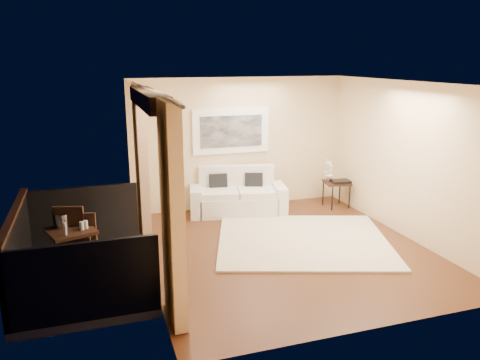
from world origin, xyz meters
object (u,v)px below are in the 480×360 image
bistro_table (71,235)px  balcony_chair_near (82,240)px  side_table (337,184)px  balcony_chair_far (72,232)px  orchid (329,170)px  ice_bucket (62,220)px  sofa (238,197)px

bistro_table → balcony_chair_near: bearing=14.7°
side_table → balcony_chair_near: bearing=-161.6°
side_table → bistro_table: 5.51m
bistro_table → balcony_chair_far: balcony_chair_far is taller
orchid → ice_bucket: size_ratio=2.35×
orchid → side_table: bearing=-49.6°
bistro_table → ice_bucket: 0.26m
sofa → bistro_table: (-3.14, -2.05, 0.30)m
sofa → orchid: bearing=7.0°
sofa → balcony_chair_far: 3.62m
side_table → orchid: (-0.12, 0.14, 0.29)m
sofa → ice_bucket: 3.79m
sofa → side_table: 2.12m
side_table → balcony_chair_near: size_ratio=0.65×
orchid → bistro_table: (-5.11, -1.87, -0.16)m
bistro_table → sofa: bearing=33.1°
bistro_table → balcony_chair_far: bearing=89.0°
side_table → ice_bucket: size_ratio=2.93×
side_table → bistro_table: size_ratio=0.76×
side_table → bistro_table: bistro_table is taller
sofa → side_table: (2.09, -0.31, 0.16)m
orchid → balcony_chair_far: bearing=-162.4°
side_table → ice_bucket: (-5.34, -1.59, 0.32)m
bistro_table → balcony_chair_far: (0.00, 0.25, -0.04)m
bistro_table → balcony_chair_near: size_ratio=0.85×
orchid → sofa: bearing=175.0°
sofa → orchid: (1.98, -0.17, 0.46)m
bistro_table → balcony_chair_far: 0.25m
balcony_chair_near → ice_bucket: bearing=171.4°
orchid → balcony_chair_far: orchid is taller
balcony_chair_near → ice_bucket: (-0.24, 0.11, 0.29)m
sofa → side_table: bearing=3.6°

